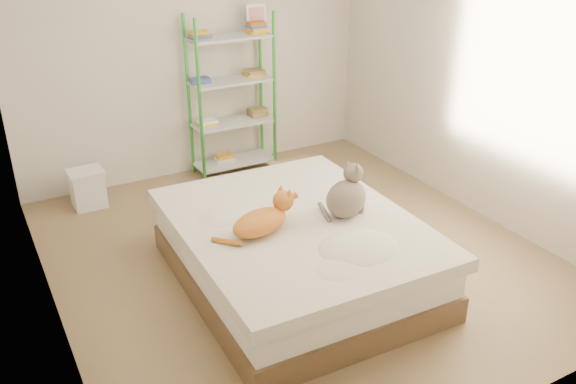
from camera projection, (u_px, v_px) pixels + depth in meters
room at (296, 105)px, 4.58m from camera, size 3.81×4.21×2.61m
bed at (296, 251)px, 4.65m from camera, size 1.72×2.12×0.53m
orange_cat at (260, 220)px, 4.32m from camera, size 0.60×0.42×0.22m
grey_cat at (346, 191)px, 4.52m from camera, size 0.43×0.38×0.41m
shelf_unit at (233, 94)px, 6.39m from camera, size 0.88×0.36×1.74m
cardboard_box at (297, 180)px, 6.09m from camera, size 0.49×0.47×0.38m
white_bin at (88, 188)px, 5.86m from camera, size 0.33×0.29×0.38m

